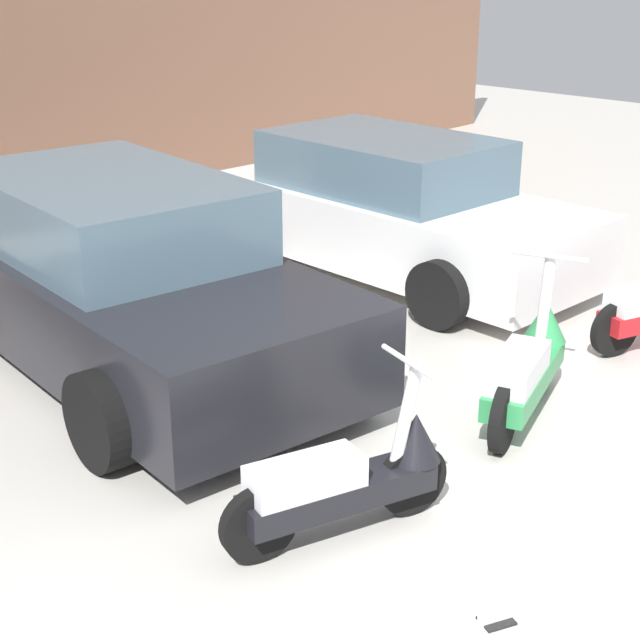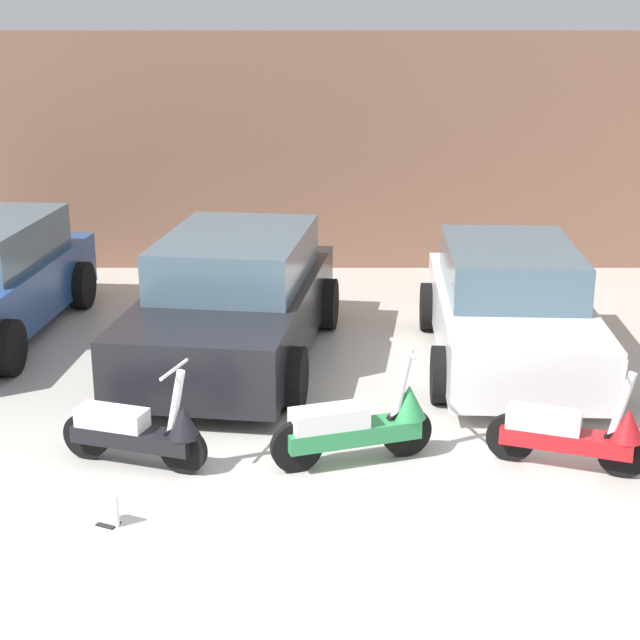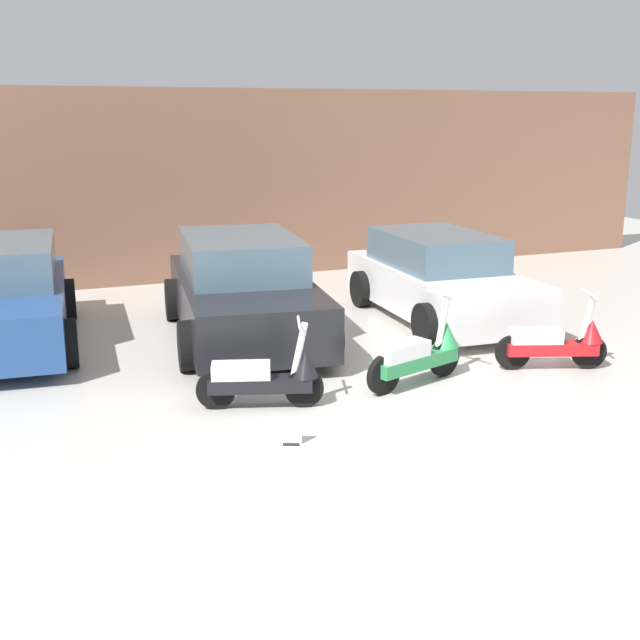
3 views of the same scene
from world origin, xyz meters
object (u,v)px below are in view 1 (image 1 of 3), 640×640
Objects in this scene: scooter_front_left at (348,478)px; placard_near_left_scooter at (498,602)px; car_rear_center at (123,277)px; scooter_front_right at (528,364)px; car_rear_right at (396,209)px.

placard_near_left_scooter is (-0.08, -1.03, -0.23)m from scooter_front_left.
car_rear_center is (0.60, 2.81, 0.34)m from scooter_front_left.
scooter_front_left is 1.06m from placard_near_left_scooter.
car_rear_right is (1.79, 2.62, 0.26)m from scooter_front_right.
scooter_front_right is at bearing 29.10° from placard_near_left_scooter.
placard_near_left_scooter is at bearing -168.99° from scooter_front_right.
car_rear_center reaches higher than scooter_front_left.
placard_near_left_scooter is at bearing -2.11° from car_rear_center.
car_rear_center reaches higher than car_rear_right.
car_rear_right is (3.71, 2.70, 0.29)m from scooter_front_left.
car_rear_center is (-1.33, 2.73, 0.31)m from scooter_front_right.
car_rear_right is at bearing 95.89° from car_rear_center.
scooter_front_right is 3.18m from car_rear_right.
placard_near_left_scooter is at bearing -76.40° from scooter_front_left.
scooter_front_right is at bearing -31.32° from car_rear_right.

